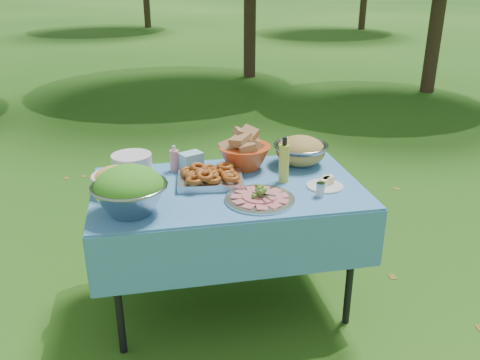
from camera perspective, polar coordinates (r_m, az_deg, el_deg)
name	(u,v)px	position (r m, az deg, el deg)	size (l,w,h in m)	color
ground	(229,301)	(3.16, -1.26, -13.46)	(80.00, 80.00, 0.00)	#0C3509
picnic_table	(228,247)	(2.96, -1.33, -7.49)	(1.46, 0.86, 0.76)	#7ABCEA
salad_bowl	(129,190)	(2.49, -12.31, -1.14)	(0.36, 0.36, 0.24)	#95969D
pasta_bowl_white	(116,179)	(2.78, -13.79, 0.11)	(0.25, 0.25, 0.14)	silver
plate_stack	(132,164)	(3.01, -12.04, 1.80)	(0.23, 0.23, 0.11)	silver
wipes_box	(191,162)	(2.99, -5.50, 2.04)	(0.12, 0.09, 0.11)	#91DEEC
sanitizer_bottle	(174,158)	(3.00, -7.38, 2.43)	(0.05, 0.05, 0.16)	pink
bread_bowl	(244,151)	(3.01, 0.47, 3.28)	(0.31, 0.31, 0.21)	#D24318
pasta_bowl_steel	(301,150)	(3.10, 6.82, 3.33)	(0.33, 0.33, 0.17)	#95969D
fried_tray	(210,177)	(2.80, -3.37, 0.33)	(0.36, 0.25, 0.08)	#BABBBF
charcuterie_platter	(260,193)	(2.60, 2.25, -1.46)	(0.36, 0.36, 0.08)	silver
oil_bottle	(284,160)	(2.81, 4.97, 2.28)	(0.06, 0.06, 0.26)	#C4CC40
cheese_plate	(325,182)	(2.81, 9.53, -0.25)	(0.20, 0.20, 0.05)	silver
shaker	(320,190)	(2.68, 9.01, -1.06)	(0.05, 0.05, 0.07)	silver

